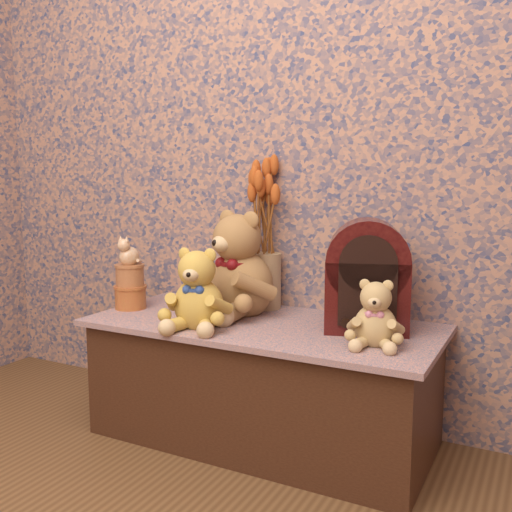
{
  "coord_description": "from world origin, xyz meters",
  "views": [
    {
      "loc": [
        0.89,
        -0.52,
        0.93
      ],
      "look_at": [
        0.0,
        1.18,
        0.67
      ],
      "focal_mm": 40.47,
      "sensor_mm": 36.0,
      "label": 1
    }
  ],
  "objects_px": {
    "teddy_large": "(241,259)",
    "teddy_medium": "(198,285)",
    "teddy_small": "(376,310)",
    "ceramic_vase": "(264,281)",
    "cathedral_radio": "(367,275)",
    "biscuit_tin_lower": "(131,297)",
    "cat_figurine": "(129,250)"
  },
  "relations": [
    {
      "from": "teddy_large",
      "to": "teddy_medium",
      "type": "bearing_deg",
      "value": -78.47
    },
    {
      "from": "teddy_small",
      "to": "ceramic_vase",
      "type": "height_order",
      "value": "teddy_small"
    },
    {
      "from": "cathedral_radio",
      "to": "biscuit_tin_lower",
      "type": "distance_m",
      "value": 0.91
    },
    {
      "from": "teddy_medium",
      "to": "cathedral_radio",
      "type": "distance_m",
      "value": 0.56
    },
    {
      "from": "cat_figurine",
      "to": "biscuit_tin_lower",
      "type": "bearing_deg",
      "value": 0.0
    },
    {
      "from": "teddy_medium",
      "to": "cat_figurine",
      "type": "distance_m",
      "value": 0.41
    },
    {
      "from": "teddy_large",
      "to": "teddy_medium",
      "type": "xyz_separation_m",
      "value": [
        -0.03,
        -0.24,
        -0.06
      ]
    },
    {
      "from": "teddy_medium",
      "to": "cathedral_radio",
      "type": "height_order",
      "value": "cathedral_radio"
    },
    {
      "from": "teddy_small",
      "to": "ceramic_vase",
      "type": "relative_size",
      "value": 1.01
    },
    {
      "from": "teddy_small",
      "to": "cathedral_radio",
      "type": "distance_m",
      "value": 0.19
    },
    {
      "from": "teddy_small",
      "to": "teddy_large",
      "type": "bearing_deg",
      "value": 151.79
    },
    {
      "from": "teddy_medium",
      "to": "ceramic_vase",
      "type": "distance_m",
      "value": 0.36
    },
    {
      "from": "teddy_medium",
      "to": "biscuit_tin_lower",
      "type": "distance_m",
      "value": 0.41
    },
    {
      "from": "ceramic_vase",
      "to": "teddy_large",
      "type": "bearing_deg",
      "value": -108.0
    },
    {
      "from": "teddy_large",
      "to": "biscuit_tin_lower",
      "type": "xyz_separation_m",
      "value": [
        -0.42,
        -0.13,
        -0.16
      ]
    },
    {
      "from": "biscuit_tin_lower",
      "to": "teddy_medium",
      "type": "bearing_deg",
      "value": -15.83
    },
    {
      "from": "teddy_medium",
      "to": "biscuit_tin_lower",
      "type": "height_order",
      "value": "teddy_medium"
    },
    {
      "from": "teddy_small",
      "to": "cat_figurine",
      "type": "distance_m",
      "value": 0.98
    },
    {
      "from": "teddy_medium",
      "to": "teddy_large",
      "type": "bearing_deg",
      "value": 69.73
    },
    {
      "from": "ceramic_vase",
      "to": "biscuit_tin_lower",
      "type": "relative_size",
      "value": 1.8
    },
    {
      "from": "teddy_small",
      "to": "cathedral_radio",
      "type": "bearing_deg",
      "value": 104.57
    },
    {
      "from": "cathedral_radio",
      "to": "cat_figurine",
      "type": "xyz_separation_m",
      "value": [
        -0.9,
        -0.12,
        0.04
      ]
    },
    {
      "from": "teddy_small",
      "to": "ceramic_vase",
      "type": "xyz_separation_m",
      "value": [
        -0.52,
        0.28,
        -0.0
      ]
    },
    {
      "from": "teddy_large",
      "to": "teddy_small",
      "type": "xyz_separation_m",
      "value": [
        0.56,
        -0.17,
        -0.1
      ]
    },
    {
      "from": "teddy_small",
      "to": "ceramic_vase",
      "type": "bearing_deg",
      "value": 139.79
    },
    {
      "from": "teddy_medium",
      "to": "teddy_small",
      "type": "relative_size",
      "value": 1.34
    },
    {
      "from": "cathedral_radio",
      "to": "cat_figurine",
      "type": "distance_m",
      "value": 0.9
    },
    {
      "from": "teddy_large",
      "to": "ceramic_vase",
      "type": "bearing_deg",
      "value": 91.12
    },
    {
      "from": "cathedral_radio",
      "to": "ceramic_vase",
      "type": "xyz_separation_m",
      "value": [
        -0.44,
        0.13,
        -0.08
      ]
    },
    {
      "from": "teddy_small",
      "to": "cathedral_radio",
      "type": "height_order",
      "value": "cathedral_radio"
    },
    {
      "from": "ceramic_vase",
      "to": "cat_figurine",
      "type": "height_order",
      "value": "cat_figurine"
    },
    {
      "from": "teddy_medium",
      "to": "ceramic_vase",
      "type": "bearing_deg",
      "value": 66.21
    }
  ]
}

